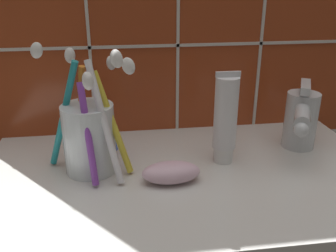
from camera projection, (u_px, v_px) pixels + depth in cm
name	position (u px, v px, depth cm)	size (l,w,h in cm)	color
sink_counter	(185.00, 179.00, 53.33)	(57.83, 33.38, 2.00)	silver
tile_wall_backsplash	(169.00, 11.00, 60.71)	(67.83, 1.72, 44.83)	#933819
toothbrush_cup	(90.00, 133.00, 51.63)	(14.33, 13.76, 18.39)	silver
toothpaste_tube	(225.00, 119.00, 53.74)	(3.54, 3.37, 13.73)	white
sink_faucet	(301.00, 119.00, 58.37)	(7.49, 11.63, 10.59)	silver
soap_bar	(171.00, 172.00, 50.11)	(7.87, 4.13, 2.85)	#DBB2C6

